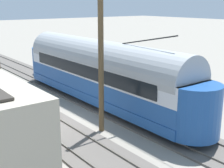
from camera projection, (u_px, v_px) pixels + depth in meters
The scene contains 5 objects.
ground_plane at pixel (50, 125), 17.22m from camera, with size 220.00×220.00×0.00m, color gray.
track_streetcar_siding at pixel (110, 107), 20.09m from camera, with size 2.80×80.00×0.18m.
track_adjacent_siding at pixel (47, 123), 17.45m from camera, with size 2.80×80.00×0.18m.
vintage_streetcar at pixel (100, 71), 20.39m from camera, with size 2.65×17.95×4.96m.
catenary_pole_mid_near at pixel (102, 56), 15.54m from camera, with size 2.82×0.28×7.75m.
Camera 1 is at (7.02, 14.86, 6.62)m, focal length 49.54 mm.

